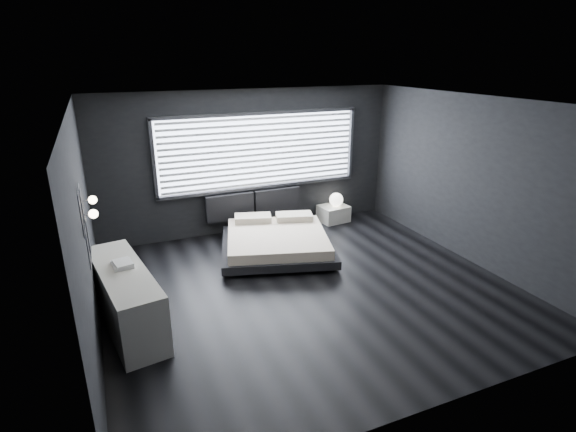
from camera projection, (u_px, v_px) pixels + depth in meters
name	position (u px, v px, depth m)	size (l,w,h in m)	color
room	(311.00, 202.00, 6.46)	(6.04, 6.00, 2.80)	black
window	(261.00, 151.00, 8.80)	(4.14, 0.09, 1.52)	white
headboard	(254.00, 204.00, 9.03)	(1.96, 0.16, 0.52)	black
sconce_near	(93.00, 214.00, 5.38)	(0.18, 0.11, 0.11)	silver
sconce_far	(92.00, 200.00, 5.90)	(0.18, 0.11, 0.11)	silver
wall_art_upper	(81.00, 210.00, 4.74)	(0.01, 0.48, 0.48)	#47474C
wall_art_lower	(88.00, 243.00, 5.11)	(0.01, 0.48, 0.48)	#47474C
bed	(277.00, 241.00, 8.10)	(2.40, 2.34, 0.50)	black
nightstand	(333.00, 213.00, 9.67)	(0.59, 0.49, 0.34)	silver
orb_lamp	(336.00, 200.00, 9.55)	(0.29, 0.29, 0.29)	white
dresser	(126.00, 297.00, 5.88)	(0.88, 2.08, 0.81)	silver
book_stack	(122.00, 264.00, 5.83)	(0.28, 0.35, 0.07)	white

